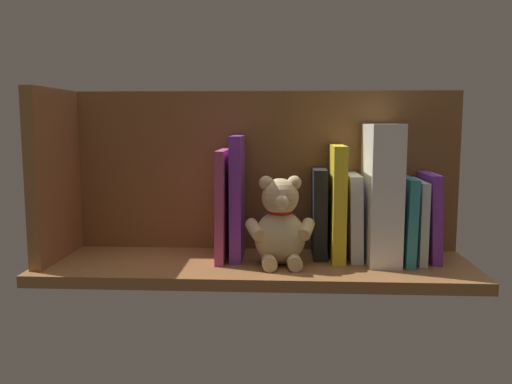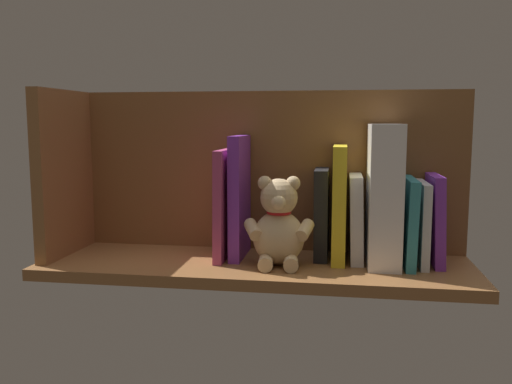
# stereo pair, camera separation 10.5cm
# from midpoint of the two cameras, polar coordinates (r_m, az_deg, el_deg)

# --- Properties ---
(ground_plane) EXTENTS (0.85, 0.27, 0.02)m
(ground_plane) POSITION_cam_midpoint_polar(r_m,az_deg,el_deg) (1.08, -2.81, -7.90)
(ground_plane) COLOR brown
(shelf_back_panel) EXTENTS (0.85, 0.02, 0.34)m
(shelf_back_panel) POSITION_cam_midpoint_polar(r_m,az_deg,el_deg) (1.16, -2.29, 2.24)
(shelf_back_panel) COLOR brown
(shelf_back_panel) RESTS_ON ground_plane
(shelf_side_divider) EXTENTS (0.02, 0.21, 0.34)m
(shelf_side_divider) POSITION_cam_midpoint_polar(r_m,az_deg,el_deg) (1.16, -23.09, 1.67)
(shelf_side_divider) COLOR brown
(shelf_side_divider) RESTS_ON ground_plane
(book_0) EXTENTS (0.03, 0.13, 0.17)m
(book_0) POSITION_cam_midpoint_polar(r_m,az_deg,el_deg) (1.11, 15.41, -2.54)
(book_0) COLOR purple
(book_0) RESTS_ON ground_plane
(book_1) EXTENTS (0.02, 0.14, 0.16)m
(book_1) POSITION_cam_midpoint_polar(r_m,az_deg,el_deg) (1.10, 14.14, -2.92)
(book_1) COLOR silver
(book_1) RESTS_ON ground_plane
(book_2) EXTENTS (0.02, 0.15, 0.17)m
(book_2) POSITION_cam_midpoint_polar(r_m,az_deg,el_deg) (1.09, 12.90, -2.81)
(book_2) COLOR teal
(book_2) RESTS_ON ground_plane
(dictionary_thick_white) EXTENTS (0.06, 0.16, 0.27)m
(dictionary_thick_white) POSITION_cam_midpoint_polar(r_m,az_deg,el_deg) (1.07, 10.47, -0.12)
(dictionary_thick_white) COLOR white
(dictionary_thick_white) RESTS_ON ground_plane
(book_3) EXTENTS (0.03, 0.12, 0.17)m
(book_3) POSITION_cam_midpoint_polar(r_m,az_deg,el_deg) (1.09, 7.63, -2.58)
(book_3) COLOR silver
(book_3) RESTS_ON ground_plane
(book_4) EXTENTS (0.03, 0.13, 0.23)m
(book_4) POSITION_cam_midpoint_polar(r_m,az_deg,el_deg) (1.08, 5.89, -1.11)
(book_4) COLOR yellow
(book_4) RESTS_ON ground_plane
(book_5) EXTENTS (0.03, 0.10, 0.18)m
(book_5) POSITION_cam_midpoint_polar(r_m,az_deg,el_deg) (1.10, 4.01, -2.22)
(book_5) COLOR black
(book_5) RESTS_ON ground_plane
(teddy_bear) EXTENTS (0.14, 0.12, 0.17)m
(teddy_bear) POSITION_cam_midpoint_polar(r_m,az_deg,el_deg) (1.03, -0.33, -3.62)
(teddy_bear) COLOR #D1B284
(teddy_bear) RESTS_ON ground_plane
(book_6) EXTENTS (0.02, 0.13, 0.25)m
(book_6) POSITION_cam_midpoint_polar(r_m,az_deg,el_deg) (1.09, -4.71, -0.54)
(book_6) COLOR purple
(book_6) RESTS_ON ground_plane
(book_7) EXTENTS (0.02, 0.15, 0.22)m
(book_7) POSITION_cam_midpoint_polar(r_m,az_deg,el_deg) (1.09, -6.26, -1.30)
(book_7) COLOR #B23F72
(book_7) RESTS_ON ground_plane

